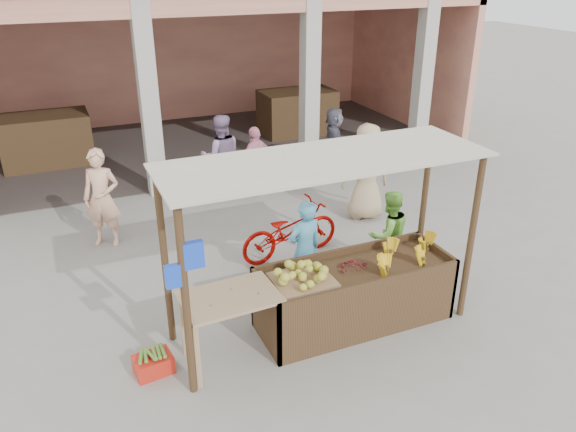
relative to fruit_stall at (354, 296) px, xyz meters
name	(u,v)px	position (x,y,z in m)	size (l,w,h in m)	color
ground	(320,330)	(-0.50, 0.00, -0.40)	(60.00, 60.00, 0.00)	gray
market_building	(163,38)	(-0.45, 8.93, 2.30)	(14.40, 6.40, 4.20)	#E69F78
fruit_stall	(354,296)	(0.00, 0.00, 0.00)	(2.60, 0.95, 0.80)	#47321C
stall_awning	(321,192)	(-0.51, 0.06, 1.58)	(4.09, 1.35, 2.39)	#47321C
banana_heap	(405,255)	(0.73, -0.04, 0.49)	(1.00, 0.54, 0.18)	yellow
melon_tray	(303,277)	(-0.77, 0.00, 0.49)	(0.75, 0.65, 0.20)	#906C4A
berry_heap	(354,265)	(-0.01, 0.04, 0.47)	(0.42, 0.34, 0.13)	maroon
side_table	(230,306)	(-1.75, -0.09, 0.37)	(1.16, 0.80, 0.92)	#A18661
papaya_pile	(229,288)	(-1.75, -0.09, 0.62)	(0.76, 0.43, 0.22)	#40892C
red_crate	(153,364)	(-2.70, 0.04, -0.29)	(0.44, 0.32, 0.23)	red
plantain_bundle	(152,354)	(-2.70, 0.04, -0.14)	(0.34, 0.24, 0.07)	#588831
produce_sacks	(314,161)	(2.00, 5.34, -0.08)	(0.83, 0.78, 0.63)	maroon
vendor_blue	(305,246)	(-0.33, 0.88, 0.40)	(0.60, 0.44, 1.59)	#4DA1C7
vendor_green	(389,232)	(1.08, 0.89, 0.34)	(0.71, 0.41, 1.48)	#81D14B
motorcycle	(290,230)	(-0.04, 2.05, 0.08)	(1.84, 0.63, 0.96)	#8C0501
shopper_b	(256,159)	(0.38, 4.74, 0.38)	(0.92, 0.49, 1.56)	pink
shopper_c	(367,167)	(1.87, 2.89, 0.61)	(0.97, 0.63, 2.02)	tan
shopper_d	(334,137)	(2.61, 5.58, 0.35)	(1.39, 0.57, 1.51)	#555462
shopper_e	(102,196)	(-2.77, 3.71, 0.49)	(0.66, 0.50, 1.77)	#DDA484
shopper_f	(221,153)	(-0.29, 4.97, 0.54)	(0.92, 0.53, 1.88)	gray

